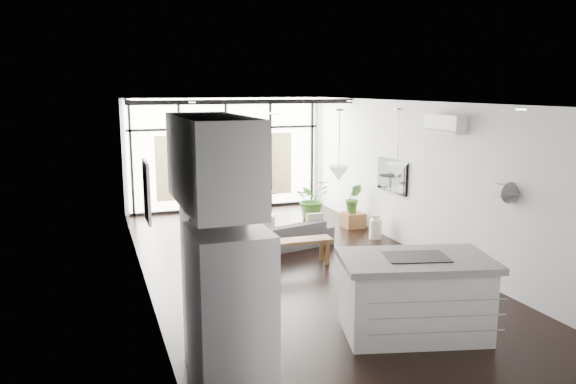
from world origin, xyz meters
TOP-DOWN VIEW (x-y plane):
  - floor at (0.00, 0.00)m, footprint 5.00×10.00m
  - ceiling at (0.00, 0.00)m, footprint 5.00×10.00m
  - wall_left at (-2.50, 0.00)m, footprint 0.02×10.00m
  - wall_right at (2.50, 0.00)m, footprint 0.02×10.00m
  - wall_back at (0.00, 5.00)m, footprint 5.00×0.02m
  - wall_front at (0.00, -5.00)m, footprint 5.00×0.02m
  - glazing at (0.00, 4.88)m, footprint 5.00×0.20m
  - skylight at (0.00, 4.00)m, footprint 4.70×1.90m
  - neighbour_building at (0.00, 4.95)m, footprint 3.50×0.02m
  - island at (0.47, -3.07)m, footprint 2.05×1.52m
  - cooktop at (0.47, -3.07)m, footprint 0.85×0.68m
  - fridge at (-2.08, -3.95)m, footprint 0.69×0.86m
  - appliance_column at (-2.03, -3.05)m, footprint 0.61×0.63m
  - upper_cabinets at (-2.12, -3.50)m, footprint 0.62×1.75m
  - pendant_left at (-0.40, -2.65)m, footprint 0.26×0.26m
  - pendant_right at (0.40, -2.65)m, footprint 0.26×0.26m
  - sofa at (0.31, 1.11)m, footprint 1.79×0.93m
  - console_bench at (-0.03, 0.03)m, footprint 1.44×0.39m
  - pouf at (0.08, 2.15)m, footprint 0.69×0.69m
  - crate at (2.18, 2.13)m, footprint 0.44×0.44m
  - plant_tall at (1.66, 3.28)m, footprint 1.11×1.16m
  - plant_crate at (2.18, 2.13)m, footprint 0.55×0.73m
  - milk_can at (2.19, 1.13)m, footprint 0.26×0.26m
  - bistro_set at (0.42, 4.46)m, footprint 1.42×0.59m
  - tv at (2.46, 1.00)m, footprint 0.05×1.10m
  - ac_unit at (2.38, -0.80)m, footprint 0.22×0.90m
  - framed_art at (-2.47, -0.50)m, footprint 0.04×0.70m

SIDE VIEW (x-z plane):
  - floor at x=0.00m, z-range 0.00..0.00m
  - crate at x=2.18m, z-range 0.00..0.33m
  - pouf at x=0.08m, z-range 0.00..0.44m
  - console_bench at x=-0.03m, z-range 0.00..0.46m
  - milk_can at x=2.19m, z-range 0.00..0.50m
  - sofa at x=0.31m, z-range 0.00..0.67m
  - bistro_set at x=0.42m, z-range 0.00..0.68m
  - plant_tall at x=1.66m, z-range 0.00..0.72m
  - plant_crate at x=2.18m, z-range 0.33..0.61m
  - island at x=0.47m, z-range 0.00..1.00m
  - fridge at x=-2.08m, z-range 0.00..1.79m
  - cooktop at x=0.47m, z-range 1.00..1.01m
  - neighbour_building at x=0.00m, z-range 0.30..1.90m
  - appliance_column at x=-2.03m, z-range 0.00..2.34m
  - tv at x=2.46m, z-range 0.98..1.62m
  - wall_left at x=-2.50m, z-range 0.00..2.80m
  - wall_right at x=2.50m, z-range 0.00..2.80m
  - wall_back at x=0.00m, z-range 0.00..2.80m
  - wall_front at x=0.00m, z-range 0.00..2.80m
  - glazing at x=0.00m, z-range 0.00..2.80m
  - framed_art at x=-2.47m, z-range 1.10..2.00m
  - pendant_left at x=-0.40m, z-range 1.93..2.11m
  - pendant_right at x=0.40m, z-range 1.93..2.11m
  - upper_cabinets at x=-2.12m, z-range 1.92..2.78m
  - ac_unit at x=2.38m, z-range 2.30..2.60m
  - skylight at x=0.00m, z-range 2.74..2.80m
  - ceiling at x=0.00m, z-range 2.80..2.80m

